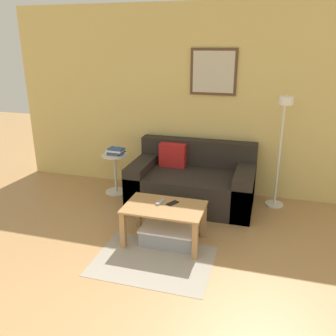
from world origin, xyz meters
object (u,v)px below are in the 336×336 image
(book_stack, at_px, (116,151))
(cell_phone, at_px, (173,203))
(couch, at_px, (192,182))
(floor_lamp, at_px, (281,139))
(remote_control, at_px, (160,202))
(coffee_table, at_px, (164,214))
(side_table, at_px, (115,170))
(storage_bin, at_px, (170,233))

(book_stack, bearing_deg, cell_phone, -42.82)
(couch, distance_m, floor_lamp, 1.27)
(remote_control, relative_size, cell_phone, 1.07)
(coffee_table, height_order, side_table, side_table)
(couch, bearing_deg, storage_bin, -90.60)
(floor_lamp, bearing_deg, side_table, -178.37)
(floor_lamp, height_order, side_table, floor_lamp)
(coffee_table, relative_size, storage_bin, 1.42)
(side_table, bearing_deg, remote_control, -46.32)
(coffee_table, relative_size, cell_phone, 6.03)
(cell_phone, bearing_deg, couch, 118.95)
(side_table, relative_size, book_stack, 2.29)
(floor_lamp, xyz_separation_m, cell_phone, (-1.08, -1.08, -0.51))
(book_stack, bearing_deg, side_table, -132.30)
(coffee_table, bearing_deg, cell_phone, 54.42)
(coffee_table, distance_m, floor_lamp, 1.74)
(couch, height_order, coffee_table, couch)
(couch, height_order, side_table, couch)
(couch, xyz_separation_m, book_stack, (-1.11, 0.03, 0.34))
(floor_lamp, height_order, remote_control, floor_lamp)
(couch, distance_m, side_table, 1.13)
(couch, bearing_deg, floor_lamp, 4.09)
(coffee_table, bearing_deg, side_table, 133.72)
(side_table, height_order, cell_phone, side_table)
(book_stack, bearing_deg, floor_lamp, 1.30)
(floor_lamp, distance_m, side_table, 2.28)
(book_stack, bearing_deg, remote_control, -47.02)
(floor_lamp, distance_m, cell_phone, 1.61)
(couch, xyz_separation_m, cell_phone, (-0.00, -1.00, 0.15))
(storage_bin, relative_size, side_table, 1.05)
(couch, xyz_separation_m, storage_bin, (-0.01, -1.07, -0.18))
(coffee_table, height_order, remote_control, remote_control)
(coffee_table, bearing_deg, storage_bin, 23.02)
(storage_bin, bearing_deg, couch, 89.40)
(coffee_table, relative_size, side_table, 1.48)
(couch, height_order, remote_control, couch)
(side_table, bearing_deg, book_stack, 47.70)
(floor_lamp, bearing_deg, cell_phone, -135.01)
(couch, distance_m, book_stack, 1.16)
(couch, xyz_separation_m, side_table, (-1.12, 0.01, 0.06))
(side_table, distance_m, book_stack, 0.27)
(side_table, distance_m, remote_control, 1.44)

